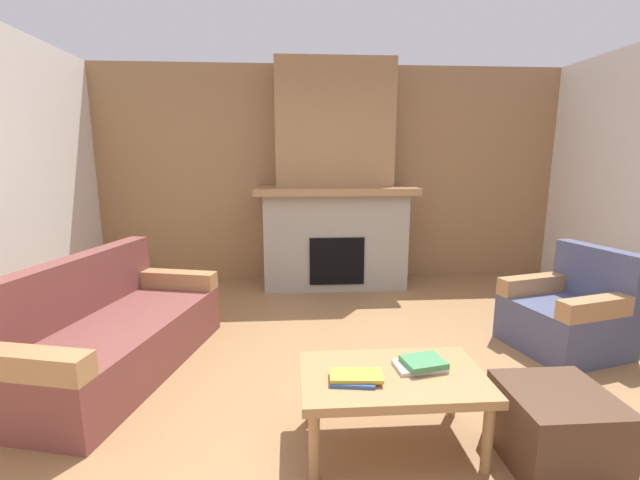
% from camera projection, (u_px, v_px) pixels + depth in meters
% --- Properties ---
extents(ground, '(9.00, 9.00, 0.00)m').
position_uv_depth(ground, '(372.00, 396.00, 2.86)').
color(ground, olive).
extents(wall_back_wood_panel, '(6.00, 0.12, 2.70)m').
position_uv_depth(wall_back_wood_panel, '(331.00, 175.00, 5.53)').
color(wall_back_wood_panel, '#997047').
rests_on(wall_back_wood_panel, ground).
extents(fireplace, '(1.90, 0.82, 2.70)m').
position_uv_depth(fireplace, '(334.00, 191.00, 5.20)').
color(fireplace, gray).
rests_on(fireplace, ground).
extents(couch, '(1.24, 1.95, 0.85)m').
position_uv_depth(couch, '(110.00, 334.00, 3.17)').
color(couch, brown).
rests_on(couch, ground).
extents(armchair, '(0.92, 0.92, 0.85)m').
position_uv_depth(armchair, '(569.00, 315.00, 3.53)').
color(armchair, '#474C6B').
rests_on(armchair, ground).
extents(coffee_table, '(1.00, 0.60, 0.43)m').
position_uv_depth(coffee_table, '(392.00, 383.00, 2.32)').
color(coffee_table, '#A87A4C').
rests_on(coffee_table, ground).
extents(ottoman, '(0.52, 0.52, 0.40)m').
position_uv_depth(ottoman, '(555.00, 427.00, 2.22)').
color(ottoman, '#4C3323').
rests_on(ottoman, ground).
extents(book_stack_near_edge, '(0.29, 0.21, 0.04)m').
position_uv_depth(book_stack_near_edge, '(354.00, 377.00, 2.23)').
color(book_stack_near_edge, '#335699').
rests_on(book_stack_near_edge, coffee_table).
extents(book_stack_center, '(0.29, 0.22, 0.05)m').
position_uv_depth(book_stack_center, '(422.00, 364.00, 2.36)').
color(book_stack_center, beige).
rests_on(book_stack_center, coffee_table).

